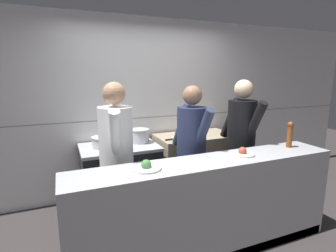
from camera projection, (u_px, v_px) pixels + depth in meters
name	position (u px, v px, depth m)	size (l,w,h in m)	color
ground_plane	(193.00, 243.00, 2.83)	(14.00, 14.00, 0.00)	#383333
wall_back_tiled	(147.00, 107.00, 3.96)	(8.00, 0.06, 2.60)	white
oven_range	(120.00, 176.00, 3.57)	(1.01, 0.71, 0.86)	#232326
prep_counter	(195.00, 164.00, 4.00)	(1.15, 0.65, 0.90)	gray
pass_counter	(209.00, 207.00, 2.62)	(2.76, 0.45, 0.98)	#B7BABF
stock_pot	(103.00, 142.00, 3.38)	(0.28, 0.28, 0.15)	beige
sauce_pot	(140.00, 135.00, 3.63)	(0.27, 0.27, 0.19)	#B7BABF
mixing_bowl_steel	(182.00, 133.00, 3.83)	(0.28, 0.28, 0.09)	#B7BABF
chefs_knife	(175.00, 139.00, 3.64)	(0.38, 0.06, 0.02)	#B7BABF
plated_dish_main	(146.00, 167.00, 2.29)	(0.26, 0.26, 0.09)	white
plated_dish_appetiser	(242.00, 153.00, 2.70)	(0.24, 0.24, 0.09)	white
pepper_mill	(290.00, 134.00, 2.95)	(0.07, 0.07, 0.30)	brown
chef_head_cook	(117.00, 156.00, 2.74)	(0.41, 0.75, 1.72)	black
chef_sous	(191.00, 149.00, 3.07)	(0.39, 0.73, 1.67)	black
chef_line	(241.00, 141.00, 3.33)	(0.39, 0.76, 1.73)	black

